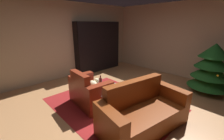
% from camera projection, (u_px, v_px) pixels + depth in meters
% --- Properties ---
extents(ground_plane, '(7.51, 7.51, 0.00)m').
position_uv_depth(ground_plane, '(120.00, 104.00, 3.68)').
color(ground_plane, '#B17B4D').
extents(wall_back, '(5.68, 0.06, 2.68)m').
position_uv_depth(wall_back, '(179.00, 40.00, 5.36)').
color(wall_back, tan).
rests_on(wall_back, ground).
extents(wall_left, '(0.06, 6.38, 2.68)m').
position_uv_depth(wall_left, '(63.00, 41.00, 5.20)').
color(wall_left, tan).
rests_on(wall_left, ground).
extents(area_rug, '(2.98, 2.33, 0.01)m').
position_uv_depth(area_rug, '(112.00, 104.00, 3.65)').
color(area_rug, maroon).
rests_on(area_rug, ground).
extents(bookshelf_unit, '(0.34, 2.08, 2.00)m').
position_uv_depth(bookshelf_unit, '(101.00, 47.00, 6.14)').
color(bookshelf_unit, black).
rests_on(bookshelf_unit, ground).
extents(armchair_red, '(1.12, 0.75, 0.88)m').
position_uv_depth(armchair_red, '(89.00, 93.00, 3.57)').
color(armchair_red, maroon).
rests_on(armchair_red, ground).
extents(couch_red, '(1.07, 1.88, 0.89)m').
position_uv_depth(couch_red, '(143.00, 113.00, 2.80)').
color(couch_red, maroon).
rests_on(couch_red, ground).
extents(coffee_table, '(0.79, 0.79, 0.45)m').
position_uv_depth(coffee_table, '(108.00, 90.00, 3.48)').
color(coffee_table, black).
rests_on(coffee_table, ground).
extents(book_stack_on_table, '(0.23, 0.16, 0.06)m').
position_uv_depth(book_stack_on_table, '(104.00, 88.00, 3.46)').
color(book_stack_on_table, gray).
rests_on(book_stack_on_table, coffee_table).
extents(bottle_on_table, '(0.08, 0.08, 0.29)m').
position_uv_depth(bottle_on_table, '(101.00, 82.00, 3.54)').
color(bottle_on_table, '#4F1C1C').
rests_on(bottle_on_table, coffee_table).
extents(decorated_tree, '(1.12, 1.12, 1.43)m').
position_uv_depth(decorated_tree, '(211.00, 68.00, 4.12)').
color(decorated_tree, brown).
rests_on(decorated_tree, ground).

